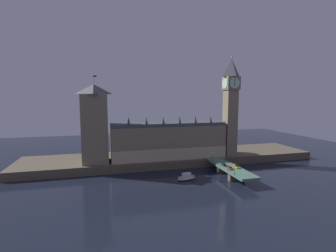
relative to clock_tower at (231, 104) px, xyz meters
The scene contains 14 objects.
ground_plane 66.18m from the clock_tower, 148.24° to the right, with size 400.00×400.00×0.00m, color black.
embankment 60.39m from the clock_tower, 162.32° to the left, with size 220.00×42.00×5.71m.
parliament_hall 54.04m from the clock_tower, behind, with size 81.93×24.04×30.86m.
clock_tower is the anchor object (origin of this frame).
victoria_tower 98.77m from the clock_tower, behind, with size 17.08×17.08×58.38m.
bridge 53.06m from the clock_tower, 117.80° to the right, with size 11.59×46.00×6.05m.
car_northbound_lead 50.26m from the clock_tower, 124.52° to the right, with size 1.90×4.23×1.55m.
car_northbound_trail 54.81m from the clock_tower, 118.25° to the right, with size 1.93×4.74×1.44m.
car_southbound_lead 52.70m from the clock_tower, 111.87° to the right, with size 2.08×4.08×1.46m.
pedestrian_near_rail 57.47m from the clock_tower, 119.32° to the right, with size 0.38×0.38×1.85m.
pedestrian_far_rail 47.10m from the clock_tower, 138.68° to the right, with size 0.38×0.38×1.77m.
street_lamp_near 61.09m from the clock_tower, 115.53° to the right, with size 1.34×0.60×6.36m.
street_lamp_far 43.80m from the clock_tower, 143.57° to the right, with size 1.34×0.60×6.45m.
boat_upstream 69.22m from the clock_tower, 145.93° to the right, with size 12.37×6.16×4.27m.
Camera 1 is at (-50.34, -138.49, 48.72)m, focal length 26.00 mm.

